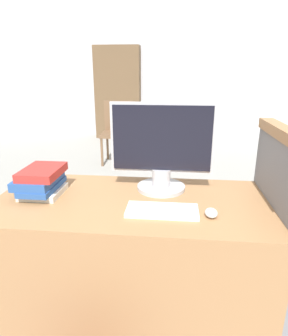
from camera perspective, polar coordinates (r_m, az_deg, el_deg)
wall_back at (r=6.57m, az=4.46°, el=18.20°), size 12.00×0.06×2.80m
desk at (r=1.66m, az=-2.45°, el=-18.38°), size 1.32×0.66×0.78m
carrel_divider at (r=1.62m, az=23.03°, el=-13.04°), size 0.07×0.67×1.14m
monitor at (r=1.53m, az=3.41°, el=3.54°), size 0.52×0.25×0.45m
keyboard at (r=1.34m, az=3.47°, el=-8.10°), size 0.32×0.15×0.02m
mouse at (r=1.33m, az=12.69°, el=-8.34°), size 0.05×0.08×0.03m
book_stack at (r=1.58m, az=-18.98°, el=-2.38°), size 0.20×0.27×0.14m
far_chair at (r=4.66m, az=-5.10°, el=7.54°), size 0.44×0.44×0.94m
bookshelf_far at (r=6.46m, az=-5.00°, el=14.03°), size 0.93×0.32×1.86m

